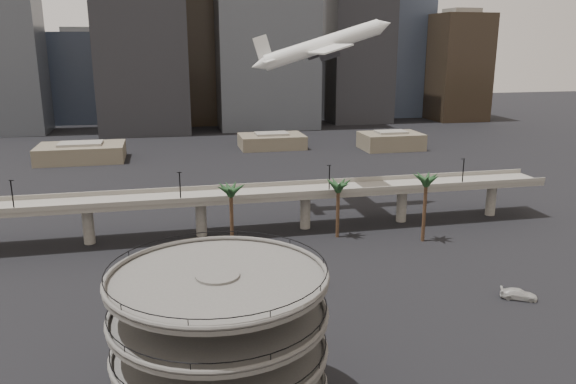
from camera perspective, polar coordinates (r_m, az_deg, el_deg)
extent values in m
plane|color=black|center=(69.92, 4.20, -18.47)|extent=(700.00, 700.00, 0.00)
cylinder|color=#52504D|center=(60.21, -6.90, -15.55)|extent=(4.40, 4.40, 16.50)
torus|color=#52504D|center=(62.19, -6.79, -18.53)|extent=(22.20, 22.20, 0.50)
torus|color=black|center=(61.75, -6.82, -17.91)|extent=(21.80, 21.80, 0.10)
cylinder|color=#52504D|center=(60.32, -6.90, -15.74)|extent=(22.00, 22.00, 0.45)
torus|color=#52504D|center=(60.08, -6.91, -15.35)|extent=(22.20, 22.20, 0.50)
torus|color=black|center=(59.69, -6.94, -14.68)|extent=(21.80, 21.80, 0.10)
cylinder|color=#52504D|center=(58.39, -7.02, -12.36)|extent=(22.00, 22.00, 0.45)
torus|color=#52504D|center=(58.18, -7.04, -11.94)|extent=(22.20, 22.20, 0.50)
torus|color=black|center=(57.82, -7.06, -11.23)|extent=(21.80, 21.80, 0.10)
cylinder|color=#52504D|center=(56.68, -7.15, -8.76)|extent=(22.00, 22.00, 0.45)
torus|color=#52504D|center=(56.49, -7.17, -8.32)|extent=(22.20, 22.20, 0.50)
torus|color=black|center=(56.18, -7.19, -7.57)|extent=(21.80, 21.80, 0.10)
cube|color=slate|center=(116.18, -3.49, -0.30)|extent=(130.00, 9.00, 0.90)
cube|color=slate|center=(111.66, -3.13, -0.44)|extent=(130.00, 0.30, 1.00)
cube|color=slate|center=(120.26, -3.83, 0.67)|extent=(130.00, 0.30, 1.00)
cylinder|color=slate|center=(117.11, -19.63, -3.18)|extent=(2.20, 2.20, 8.00)
cylinder|color=slate|center=(116.24, -8.82, -2.60)|extent=(2.20, 2.20, 8.00)
cylinder|color=slate|center=(119.48, 1.76, -1.94)|extent=(2.20, 2.20, 8.00)
cylinder|color=slate|center=(126.51, 11.47, -1.28)|extent=(2.20, 2.20, 8.00)
cylinder|color=slate|center=(136.77, 19.94, -0.67)|extent=(2.20, 2.20, 8.00)
cylinder|color=black|center=(113.54, -26.20, -0.37)|extent=(0.24, 0.24, 6.00)
cylinder|color=black|center=(110.15, -10.91, 0.49)|extent=(0.24, 0.24, 6.00)
cylinder|color=black|center=(114.77, 4.22, 1.30)|extent=(0.24, 0.24, 6.00)
cylinder|color=black|center=(126.55, 17.36, 1.94)|extent=(0.24, 0.24, 6.00)
cylinder|color=#462D1E|center=(105.50, -5.74, -3.02)|extent=(0.70, 0.70, 12.15)
ellipsoid|color=#19381B|center=(103.70, -5.83, 0.39)|extent=(4.40, 4.40, 2.00)
cylinder|color=#462D1E|center=(113.90, 5.08, -2.00)|extent=(0.70, 0.70, 10.80)
ellipsoid|color=#19381B|center=(112.35, 5.14, 0.83)|extent=(4.40, 4.40, 2.00)
cylinder|color=#462D1E|center=(114.14, 13.69, -1.87)|extent=(0.70, 0.70, 12.60)
ellipsoid|color=#19381B|center=(112.44, 13.89, 1.40)|extent=(4.40, 4.40, 2.00)
cube|color=#655B4A|center=(200.92, -20.26, 3.76)|extent=(28.00, 18.00, 5.50)
cube|color=slate|center=(200.38, -20.34, 4.64)|extent=(14.00, 9.00, 0.80)
cube|color=#655B4A|center=(212.57, -1.67, 5.17)|extent=(24.00, 16.00, 5.00)
cube|color=slate|center=(212.10, -1.68, 5.95)|extent=(12.00, 8.00, 0.80)
cube|color=#655B4A|center=(213.51, 10.41, 5.11)|extent=(22.00, 15.00, 6.00)
cube|color=slate|center=(212.97, 10.45, 6.02)|extent=(11.00, 7.50, 0.80)
cube|color=#42474E|center=(273.08, -26.48, 12.75)|extent=(26.00, 24.00, 70.65)
cube|color=#364053|center=(303.59, -19.99, 10.88)|extent=(30.00, 30.00, 43.48)
cube|color=slate|center=(303.19, -20.39, 15.20)|extent=(16.50, 16.50, 2.40)
cube|color=black|center=(256.15, -14.87, 16.99)|extent=(38.00, 30.00, 99.64)
cube|color=black|center=(281.68, -8.25, 15.24)|extent=(28.00, 26.00, 81.52)
cube|color=#42474E|center=(265.52, -2.34, 18.34)|extent=(45.00, 32.00, 108.70)
cube|color=gray|center=(305.12, 1.25, 11.26)|extent=(24.00, 24.00, 38.04)
cube|color=slate|center=(304.50, 1.28, 15.06)|extent=(13.20, 13.20, 2.40)
cube|color=black|center=(287.12, 7.15, 15.72)|extent=(30.00, 28.00, 86.05)
cube|color=#364053|center=(315.55, 10.60, 13.44)|extent=(34.00, 30.00, 63.41)
cube|color=black|center=(304.14, 16.86, 12.00)|extent=(26.00, 26.00, 52.54)
cube|color=slate|center=(304.28, 17.26, 17.16)|extent=(14.30, 14.30, 2.40)
cube|color=gray|center=(318.46, -6.23, 11.00)|extent=(22.00, 22.00, 34.42)
cube|color=slate|center=(317.77, -6.32, 14.32)|extent=(12.10, 12.10, 2.40)
cylinder|color=silver|center=(129.46, 3.51, 14.71)|extent=(27.15, 3.62, 11.18)
cone|color=silver|center=(134.26, 9.73, 16.38)|extent=(4.29, 3.52, 4.34)
cone|color=silver|center=(126.29, -3.00, 12.75)|extent=(4.17, 3.13, 3.96)
cube|color=silver|center=(129.25, 3.17, 14.34)|extent=(6.29, 29.25, 2.14)
cube|color=silver|center=(126.57, -2.20, 13.18)|extent=(2.35, 9.75, 0.90)
cube|color=silver|center=(126.38, -2.57, 14.36)|extent=(4.52, 0.36, 6.03)
cylinder|color=#27272C|center=(134.66, 2.88, 13.87)|extent=(4.49, 1.97, 3.04)
cylinder|color=#27272C|center=(124.37, 4.24, 13.76)|extent=(4.49, 1.97, 3.04)
imported|color=#9E2B16|center=(77.67, -6.22, -14.26)|extent=(4.26, 2.78, 1.35)
imported|color=black|center=(92.36, 2.64, -9.17)|extent=(4.79, 3.65, 1.51)
imported|color=#B8B7B3|center=(95.18, 22.39, -9.58)|extent=(5.83, 4.50, 1.58)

